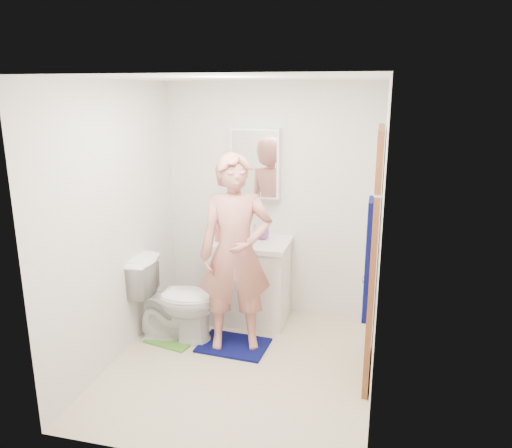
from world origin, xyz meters
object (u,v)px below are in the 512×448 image
Objects in this scene: man at (236,253)px; soap_dispenser at (220,231)px; toilet at (176,299)px; vanity_cabinet at (250,282)px; toothbrush_cup at (262,234)px; medicine_cabinet at (256,163)px; towel at (368,259)px.

soap_dispenser is at bearing 103.24° from man.
toilet is 0.79m from man.
vanity_cabinet is 0.83m from toilet.
man reaches higher than toothbrush_cup.
medicine_cabinet is 5.20× the size of toothbrush_cup.
medicine_cabinet is at bearing 90.00° from vanity_cabinet.
soap_dispenser is 0.64m from man.
vanity_cabinet is 1.14× the size of medicine_cabinet.
toothbrush_cup is at bearing 18.06° from soap_dispenser.
toothbrush_cup is (-1.07, 1.56, -0.35)m from towel.
towel is at bearing -55.48° from toothbrush_cup.
toothbrush_cup reaches higher than toilet.
soap_dispenser is 0.43m from toothbrush_cup.
vanity_cabinet is at bearing -147.29° from toothbrush_cup.
man reaches higher than soap_dispenser.
vanity_cabinet is 5.95× the size of toothbrush_cup.
toilet is 0.46× the size of man.
toilet is (-0.57, -0.82, -1.19)m from medicine_cabinet.
soap_dispenser is 1.51× the size of toothbrush_cup.
towel is at bearing -55.39° from medicine_cabinet.
man is at bearing -97.03° from toothbrush_cup.
soap_dispenser is (0.27, 0.53, 0.55)m from toilet.
toothbrush_cup reaches higher than vanity_cabinet.
toilet is at bearing -124.90° from medicine_cabinet.
towel is 0.45× the size of man.
vanity_cabinet is at bearing -47.61° from toilet.
man is (0.03, -0.61, 0.51)m from vanity_cabinet.
soap_dispenser is at bearing -30.88° from toilet.
towel is 1.49m from man.
soap_dispenser is (-1.48, 1.42, -0.30)m from towel.
toothbrush_cup is at bearing 124.52° from towel.
vanity_cabinet is 0.52m from toothbrush_cup.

